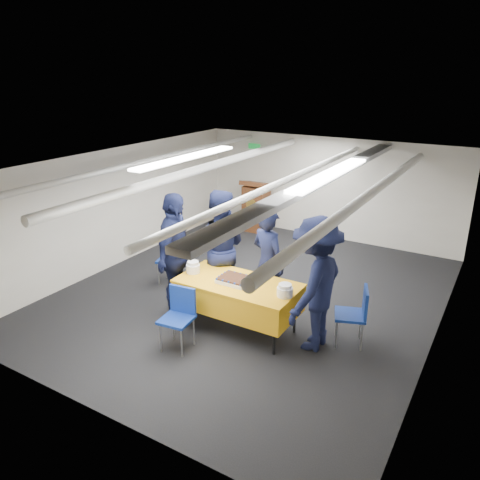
% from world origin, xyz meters
% --- Properties ---
extents(ground, '(7.00, 7.00, 0.00)m').
position_xyz_m(ground, '(0.00, 0.00, 0.00)').
color(ground, black).
rests_on(ground, ground).
extents(room_shell, '(6.00, 7.00, 2.30)m').
position_xyz_m(room_shell, '(0.09, 0.41, 1.81)').
color(room_shell, silver).
rests_on(room_shell, ground).
extents(serving_table, '(1.80, 0.91, 0.77)m').
position_xyz_m(serving_table, '(0.39, -1.10, 0.56)').
color(serving_table, black).
rests_on(serving_table, ground).
extents(sheet_cake, '(0.48, 0.37, 0.09)m').
position_xyz_m(sheet_cake, '(0.35, -1.12, 0.81)').
color(sheet_cake, white).
rests_on(sheet_cake, serving_table).
extents(plate_stack_left, '(0.21, 0.21, 0.18)m').
position_xyz_m(plate_stack_left, '(-0.38, -1.15, 0.85)').
color(plate_stack_left, white).
rests_on(plate_stack_left, serving_table).
extents(plate_stack_right, '(0.22, 0.22, 0.18)m').
position_xyz_m(plate_stack_right, '(1.17, -1.15, 0.85)').
color(plate_stack_right, white).
rests_on(plate_stack_right, serving_table).
extents(podium, '(0.62, 0.53, 1.25)m').
position_xyz_m(podium, '(-1.60, 3.05, 0.61)').
color(podium, brown).
rests_on(podium, ground).
extents(chair_near, '(0.47, 0.47, 0.87)m').
position_xyz_m(chair_near, '(-0.08, -1.90, 0.53)').
color(chair_near, gray).
rests_on(chair_near, ground).
extents(chair_right, '(0.54, 0.54, 0.87)m').
position_xyz_m(chair_right, '(2.03, -0.60, 0.53)').
color(chair_right, gray).
rests_on(chair_right, ground).
extents(chair_left, '(0.52, 0.52, 0.87)m').
position_xyz_m(chair_left, '(-1.52, -0.25, 0.53)').
color(chair_left, gray).
rests_on(chair_left, ground).
extents(sailor_a, '(0.74, 0.60, 1.75)m').
position_xyz_m(sailor_a, '(0.55, -0.45, 0.88)').
color(sailor_a, black).
rests_on(sailor_a, ground).
extents(sailor_b, '(1.17, 1.09, 1.94)m').
position_xyz_m(sailor_b, '(-0.33, -0.50, 0.97)').
color(sailor_b, black).
rests_on(sailor_b, ground).
extents(sailor_c, '(0.83, 1.25, 1.98)m').
position_xyz_m(sailor_c, '(-0.71, -1.16, 0.99)').
color(sailor_c, black).
rests_on(sailor_c, ground).
extents(sailor_d, '(0.77, 1.26, 1.91)m').
position_xyz_m(sailor_d, '(1.53, -0.95, 0.95)').
color(sailor_d, black).
rests_on(sailor_d, ground).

